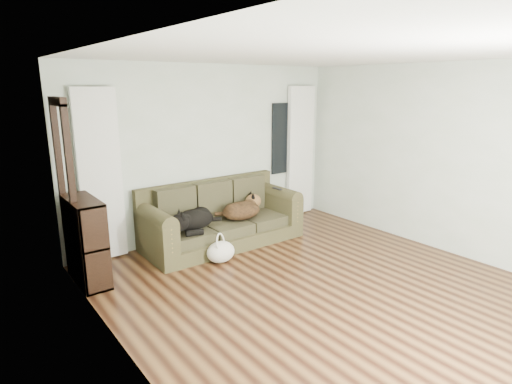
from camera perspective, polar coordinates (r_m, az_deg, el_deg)
floor at (r=5.11m, az=9.16°, el=-12.82°), size 5.00×5.00×0.00m
ceiling at (r=4.57m, az=10.49°, el=17.68°), size 5.00×5.00×0.00m
wall_back at (r=6.61m, az=-6.16°, el=5.36°), size 4.50×0.04×2.60m
wall_left at (r=3.45m, az=-17.04°, el=-3.39°), size 0.04×5.00×2.60m
wall_right at (r=6.47m, az=23.71°, el=4.06°), size 0.04×5.00×2.60m
curtain_left at (r=5.89m, az=-20.07°, el=2.01°), size 0.55×0.08×2.25m
curtain_right at (r=7.63m, az=5.91°, el=5.42°), size 0.55×0.08×2.25m
window_pane at (r=7.41m, az=3.69°, el=7.15°), size 0.50×0.03×1.20m
door_casing at (r=5.44m, az=-23.84°, el=-0.38°), size 0.07×0.60×2.10m
sofa at (r=6.30m, az=-4.43°, el=-2.98°), size 2.34×1.01×0.96m
dog_black_lab at (r=5.97m, az=-8.57°, el=-3.78°), size 0.71×0.55×0.27m
dog_shepherd at (r=6.40m, az=-1.82°, el=-2.29°), size 0.64×0.45×0.28m
tv_remote at (r=6.64m, az=2.82°, el=0.45°), size 0.06×0.20×0.02m
tote_bag at (r=5.74m, az=-4.74°, el=-7.81°), size 0.47×0.41×0.29m
bookshelf at (r=5.46m, az=-21.73°, el=-6.17°), size 0.37×0.84×1.02m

